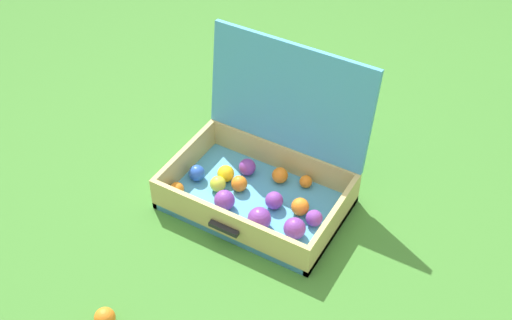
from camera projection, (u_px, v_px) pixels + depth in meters
name	position (u px, v px, depth m)	size (l,w,h in m)	color
ground_plane	(247.00, 219.00, 2.29)	(16.00, 16.00, 0.00)	#3D7A2D
open_suitcase	(264.00, 172.00, 2.30)	(0.62, 0.49, 0.53)	#4799C6
stray_ball_on_grass	(105.00, 318.00, 1.95)	(0.06, 0.06, 0.06)	orange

